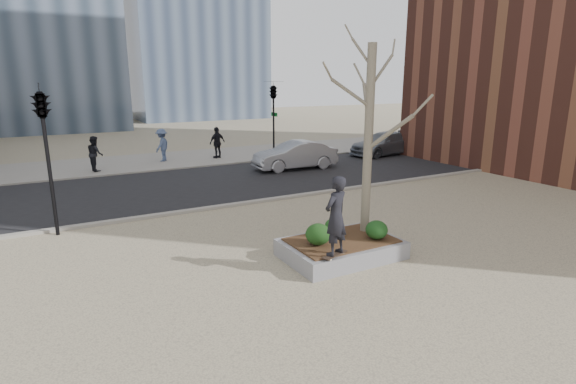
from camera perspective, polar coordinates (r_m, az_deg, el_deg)
ground at (r=11.61m, az=2.65°, el=-9.13°), size 120.00×120.00×0.00m
street at (r=20.40m, az=-12.20°, el=0.82°), size 60.00×8.00×0.02m
far_sidewalk at (r=27.06m, az=-16.56°, el=3.78°), size 60.00×6.00×0.02m
planter at (r=12.05m, az=6.75°, el=-7.18°), size 3.00×2.00×0.45m
planter_mulch at (r=11.96m, az=6.79°, el=-6.09°), size 2.70×1.70×0.04m
sycamore_tree at (r=12.11m, az=10.32°, el=10.15°), size 2.80×2.80×6.60m
shrub_left at (r=11.45m, az=3.84°, el=-5.38°), size 0.64×0.64×0.55m
shrub_middle at (r=12.31m, az=5.84°, el=-4.33°), size 0.50×0.50×0.42m
shrub_right at (r=12.07m, az=11.19°, el=-4.73°), size 0.58×0.58×0.50m
skateboard at (r=10.90m, az=5.96°, el=-8.02°), size 0.80×0.45×0.08m
skateboarder at (r=10.56m, az=6.09°, el=-3.03°), size 0.81×0.67×1.91m
car_silver at (r=23.52m, az=0.90°, el=4.70°), size 4.48×1.84×1.45m
car_third at (r=28.75m, az=12.13°, el=6.04°), size 4.96×2.40×1.39m
pedestrian_a at (r=24.94m, az=-23.29°, el=4.50°), size 0.78×0.95×1.79m
pedestrian_b at (r=26.74m, az=-15.71°, el=5.76°), size 1.30×1.36×1.86m
pedestrian_c at (r=27.14m, az=-8.97°, el=6.22°), size 1.17×0.77×1.85m
traffic_light_near at (r=14.86m, az=-28.13°, el=3.41°), size 0.60×2.48×4.50m
traffic_light_far at (r=26.70m, az=-1.84°, el=9.07°), size 0.60×2.48×4.50m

